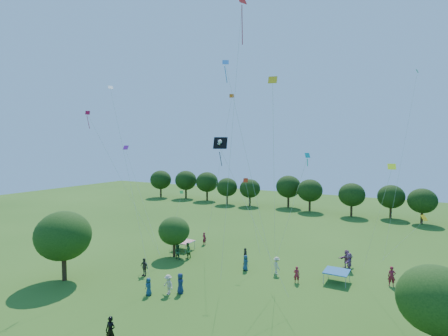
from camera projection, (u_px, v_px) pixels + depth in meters
near_tree_west at (63, 236)px, 33.29m from camera, size 5.21×5.21×6.69m
near_tree_north at (174, 231)px, 40.40m from camera, size 3.61×3.61×4.69m
near_tree_east at (436, 300)px, 20.97m from camera, size 4.53×4.53×5.75m
treeline at (321, 191)px, 67.55m from camera, size 88.01×8.77×6.77m
tent_red_stripe at (183, 242)px, 43.22m from camera, size 2.20×2.20×1.10m
tent_blue at (337, 272)px, 32.99m from camera, size 2.20×2.20×1.10m
man_in_black at (110, 331)px, 22.67m from camera, size 0.77×0.58×1.86m
crowd_person_0 at (245, 263)px, 36.12m from camera, size 0.90×0.79×1.61m
crowd_person_1 at (297, 274)px, 32.91m from camera, size 0.68×0.56×1.57m
crowd_person_2 at (179, 242)px, 43.45m from camera, size 0.70×1.03×1.91m
crowd_person_3 at (277, 266)px, 35.09m from camera, size 1.18×1.17×1.75m
crowd_person_4 at (144, 267)px, 34.63m from camera, size 1.11×0.62×1.79m
crowd_person_5 at (347, 259)px, 37.00m from camera, size 1.69×1.69×1.89m
crowd_person_6 at (149, 287)px, 30.16m from camera, size 0.84×0.60×1.53m
crowd_person_7 at (204, 238)px, 45.48m from camera, size 0.66×0.49×1.62m
crowd_person_8 at (178, 252)px, 39.76m from camera, size 0.84×0.48×1.66m
crowd_person_9 at (168, 285)px, 30.34m from camera, size 1.22×0.77×1.73m
crowd_person_10 at (245, 256)px, 37.98m from camera, size 0.94×1.16×1.80m
crowd_person_11 at (349, 262)px, 35.94m from camera, size 0.64×1.78×1.90m
crowd_person_12 at (180, 283)px, 30.55m from camera, size 0.87×1.00×1.78m
crowd_person_13 at (392, 276)px, 32.07m from camera, size 0.75×0.54×1.83m
crowd_person_14 at (187, 250)px, 40.00m from camera, size 0.71×0.99×1.81m
pirate_kite at (222, 146)px, 28.31m from camera, size 6.38×1.08×12.34m
red_high_kite at (238, 52)px, 28.53m from camera, size 2.19×0.87×23.72m
small_kite_0 at (248, 193)px, 37.91m from camera, size 2.18×0.45×8.07m
small_kite_1 at (420, 223)px, 32.75m from camera, size 3.98×0.84×5.17m
small_kite_2 at (387, 185)px, 28.79m from camera, size 2.76×4.06×10.19m
small_kite_3 at (407, 130)px, 35.73m from camera, size 2.54×4.19×19.51m
small_kite_4 at (238, 119)px, 28.57m from camera, size 3.19×4.00×18.50m
small_kite_5 at (132, 167)px, 38.62m from camera, size 5.26×0.54×11.63m
small_kite_6 at (122, 143)px, 31.78m from camera, size 4.91×0.55×17.16m
small_kite_7 at (299, 186)px, 28.85m from camera, size 3.62×1.20×11.05m
small_kite_8 at (107, 152)px, 35.16m from camera, size 4.92×5.24×15.06m
small_kite_9 at (224, 138)px, 38.68m from camera, size 3.71×0.48×17.25m
small_kite_10 at (273, 132)px, 25.42m from camera, size 2.27×6.26×16.41m
small_kite_11 at (180, 199)px, 44.67m from camera, size 1.05×1.49×5.82m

